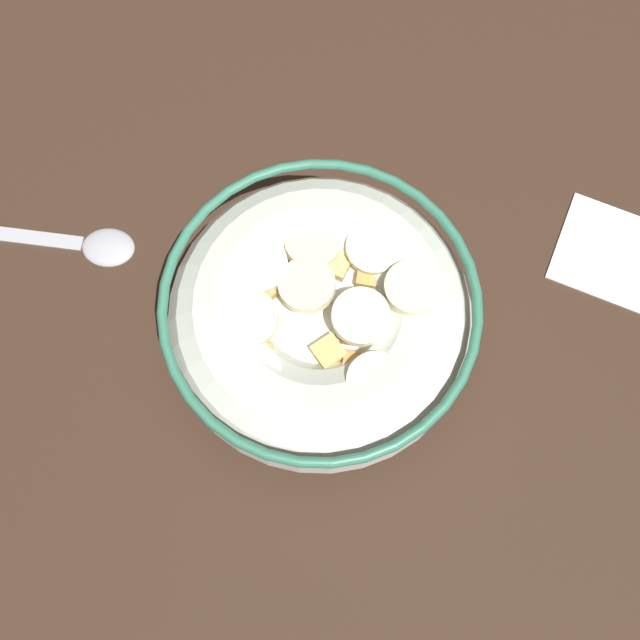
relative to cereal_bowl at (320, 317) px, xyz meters
The scene contains 3 objects.
ground_plane 4.48cm from the cereal_bowl, 68.40° to the right, with size 123.12×123.12×2.00cm, color #332116.
cereal_bowl is the anchor object (origin of this frame).
spoon 17.60cm from the cereal_bowl, behind, with size 13.14×4.33×0.80cm.
Camera 1 is at (4.16, -12.42, 43.78)cm, focal length 39.87 mm.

